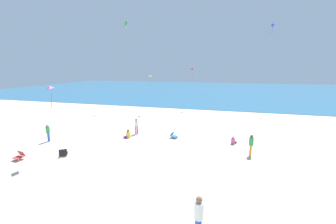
{
  "coord_description": "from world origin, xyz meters",
  "views": [
    {
      "loc": [
        3.62,
        -5.31,
        6.11
      ],
      "look_at": [
        0.0,
        8.07,
        3.18
      ],
      "focal_mm": 22.16,
      "sensor_mm": 36.0,
      "label": 1
    }
  ],
  "objects_px": {
    "person_5": "(199,215)",
    "kite_orange": "(150,76)",
    "kite_magenta": "(50,88)",
    "person_6": "(136,125)",
    "beach_chair_near_camera": "(63,153)",
    "person_0": "(128,135)",
    "beach_chair_far_right": "(19,156)",
    "person_3": "(251,144)",
    "person_2": "(48,132)",
    "kite_red": "(193,69)",
    "kite_green": "(126,23)",
    "person_1": "(233,141)",
    "kite_blue": "(273,26)",
    "beach_chair_mid_beach": "(173,135)"
  },
  "relations": [
    {
      "from": "kite_red",
      "to": "person_3",
      "type": "bearing_deg",
      "value": -67.75
    },
    {
      "from": "kite_green",
      "to": "kite_blue",
      "type": "bearing_deg",
      "value": 10.69
    },
    {
      "from": "person_3",
      "to": "person_5",
      "type": "xyz_separation_m",
      "value": [
        -2.69,
        -8.43,
        0.11
      ]
    },
    {
      "from": "person_5",
      "to": "person_0",
      "type": "bearing_deg",
      "value": -30.29
    },
    {
      "from": "person_3",
      "to": "beach_chair_near_camera",
      "type": "bearing_deg",
      "value": 20.45
    },
    {
      "from": "kite_green",
      "to": "kite_magenta",
      "type": "bearing_deg",
      "value": -79.5
    },
    {
      "from": "kite_orange",
      "to": "person_2",
      "type": "bearing_deg",
      "value": -108.43
    },
    {
      "from": "beach_chair_far_right",
      "to": "person_1",
      "type": "xyz_separation_m",
      "value": [
        14.18,
        6.96,
        -0.03
      ]
    },
    {
      "from": "beach_chair_mid_beach",
      "to": "kite_green",
      "type": "relative_size",
      "value": 0.54
    },
    {
      "from": "person_2",
      "to": "person_0",
      "type": "bearing_deg",
      "value": 175.87
    },
    {
      "from": "kite_magenta",
      "to": "person_6",
      "type": "bearing_deg",
      "value": 62.26
    },
    {
      "from": "person_5",
      "to": "kite_orange",
      "type": "height_order",
      "value": "kite_orange"
    },
    {
      "from": "beach_chair_mid_beach",
      "to": "kite_red",
      "type": "height_order",
      "value": "kite_red"
    },
    {
      "from": "beach_chair_near_camera",
      "to": "kite_magenta",
      "type": "distance_m",
      "value": 4.65
    },
    {
      "from": "beach_chair_near_camera",
      "to": "person_6",
      "type": "height_order",
      "value": "person_6"
    },
    {
      "from": "kite_blue",
      "to": "person_5",
      "type": "bearing_deg",
      "value": -103.92
    },
    {
      "from": "beach_chair_far_right",
      "to": "person_3",
      "type": "height_order",
      "value": "person_3"
    },
    {
      "from": "person_3",
      "to": "person_1",
      "type": "bearing_deg",
      "value": -57.58
    },
    {
      "from": "kite_red",
      "to": "person_2",
      "type": "bearing_deg",
      "value": -117.75
    },
    {
      "from": "kite_blue",
      "to": "kite_green",
      "type": "height_order",
      "value": "kite_green"
    },
    {
      "from": "kite_magenta",
      "to": "kite_green",
      "type": "height_order",
      "value": "kite_green"
    },
    {
      "from": "kite_red",
      "to": "person_1",
      "type": "bearing_deg",
      "value": -68.58
    },
    {
      "from": "beach_chair_far_right",
      "to": "kite_orange",
      "type": "height_order",
      "value": "kite_orange"
    },
    {
      "from": "beach_chair_mid_beach",
      "to": "person_1",
      "type": "bearing_deg",
      "value": 10.54
    },
    {
      "from": "kite_magenta",
      "to": "beach_chair_near_camera",
      "type": "bearing_deg",
      "value": 31.38
    },
    {
      "from": "kite_green",
      "to": "person_5",
      "type": "bearing_deg",
      "value": -59.29
    },
    {
      "from": "person_2",
      "to": "person_3",
      "type": "xyz_separation_m",
      "value": [
        16.23,
        1.42,
        0.01
      ]
    },
    {
      "from": "person_3",
      "to": "kite_blue",
      "type": "xyz_separation_m",
      "value": [
        4.08,
        18.9,
        11.06
      ]
    },
    {
      "from": "kite_blue",
      "to": "beach_chair_far_right",
      "type": "bearing_deg",
      "value": -129.15
    },
    {
      "from": "beach_chair_mid_beach",
      "to": "kite_green",
      "type": "xyz_separation_m",
      "value": [
        -10.4,
        12.74,
        12.38
      ]
    },
    {
      "from": "person_6",
      "to": "kite_red",
      "type": "relative_size",
      "value": 1.26
    },
    {
      "from": "person_5",
      "to": "kite_green",
      "type": "height_order",
      "value": "kite_green"
    },
    {
      "from": "beach_chair_near_camera",
      "to": "kite_orange",
      "type": "distance_m",
      "value": 16.24
    },
    {
      "from": "beach_chair_near_camera",
      "to": "kite_green",
      "type": "height_order",
      "value": "kite_green"
    },
    {
      "from": "beach_chair_near_camera",
      "to": "kite_blue",
      "type": "height_order",
      "value": "kite_blue"
    },
    {
      "from": "kite_red",
      "to": "beach_chair_far_right",
      "type": "bearing_deg",
      "value": -111.64
    },
    {
      "from": "beach_chair_near_camera",
      "to": "person_0",
      "type": "xyz_separation_m",
      "value": [
        2.64,
        4.85,
        0.04
      ]
    },
    {
      "from": "person_2",
      "to": "beach_chair_near_camera",
      "type": "bearing_deg",
      "value": 119.51
    },
    {
      "from": "person_0",
      "to": "person_6",
      "type": "distance_m",
      "value": 1.38
    },
    {
      "from": "person_1",
      "to": "kite_orange",
      "type": "xyz_separation_m",
      "value": [
        -10.71,
        9.76,
        4.84
      ]
    },
    {
      "from": "beach_chair_far_right",
      "to": "kite_magenta",
      "type": "bearing_deg",
      "value": 125.02
    },
    {
      "from": "person_3",
      "to": "person_2",
      "type": "bearing_deg",
      "value": 9.66
    },
    {
      "from": "person_1",
      "to": "person_5",
      "type": "xyz_separation_m",
      "value": [
        -1.6,
        -10.52,
        0.75
      ]
    },
    {
      "from": "person_5",
      "to": "person_6",
      "type": "xyz_separation_m",
      "value": [
        -7.14,
        10.86,
        -0.13
      ]
    },
    {
      "from": "person_0",
      "to": "person_6",
      "type": "bearing_deg",
      "value": -133.97
    },
    {
      "from": "beach_chair_far_right",
      "to": "person_5",
      "type": "bearing_deg",
      "value": 82.94
    },
    {
      "from": "person_5",
      "to": "person_6",
      "type": "distance_m",
      "value": 13.0
    },
    {
      "from": "beach_chair_near_camera",
      "to": "kite_magenta",
      "type": "height_order",
      "value": "kite_magenta"
    },
    {
      "from": "kite_green",
      "to": "kite_red",
      "type": "relative_size",
      "value": 1.1
    },
    {
      "from": "beach_chair_far_right",
      "to": "person_1",
      "type": "bearing_deg",
      "value": 124.87
    }
  ]
}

